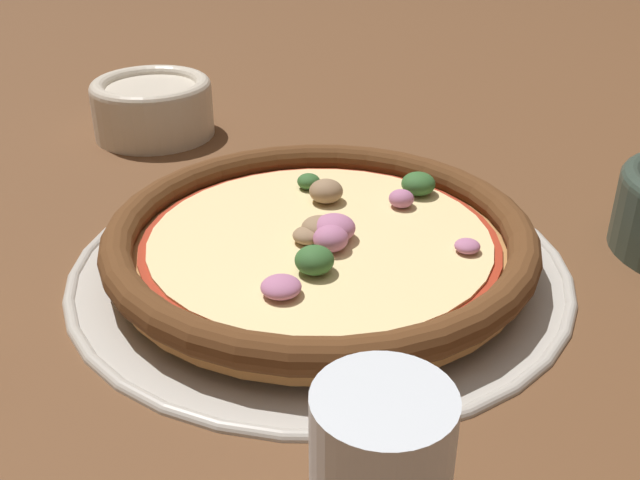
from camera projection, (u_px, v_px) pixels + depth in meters
name	position (u px, v px, depth m)	size (l,w,h in m)	color
ground_plane	(320.00, 267.00, 0.54)	(3.00, 3.00, 0.00)	brown
pizza_tray	(320.00, 263.00, 0.54)	(0.36, 0.36, 0.01)	#B7B2A8
pizza	(321.00, 239.00, 0.53)	(0.31, 0.31, 0.03)	#BC7F42
bowl_far	(153.00, 105.00, 0.76)	(0.12, 0.12, 0.06)	beige
drinking_cup	(381.00, 472.00, 0.31)	(0.06, 0.06, 0.08)	silver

